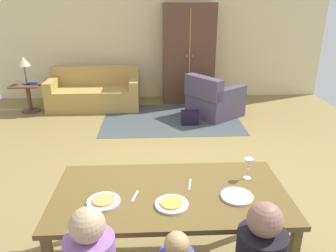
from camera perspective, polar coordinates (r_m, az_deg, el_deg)
The scene contains 20 objects.
ground_plane at distance 4.90m, azimuth -0.22°, elevation -5.33°, with size 7.42×6.29×0.02m, color olive.
back_wall at distance 7.61m, azimuth -1.34°, elevation 15.07°, with size 7.42×0.10×2.70m, color beige.
dining_table at distance 2.69m, azimuth 0.40°, elevation -12.61°, with size 1.85×0.94×0.76m.
plate_near_man at distance 2.58m, azimuth -11.11°, elevation -12.74°, with size 0.25×0.25×0.02m, color silver.
pizza_near_man at distance 2.57m, azimuth -11.13°, elevation -12.46°, with size 0.17×0.17×0.01m, color tan.
plate_near_child at distance 2.50m, azimuth 0.63°, elevation -13.43°, with size 0.25×0.25×0.02m, color white.
pizza_near_child at distance 2.49m, azimuth 0.64°, elevation -13.15°, with size 0.17×0.17×0.01m, color gold.
plate_near_woman at distance 2.64m, azimuth 11.86°, elevation -11.86°, with size 0.25×0.25×0.02m, color silver.
wine_glass at distance 2.85m, azimuth 13.78°, elevation -6.49°, with size 0.07×0.07×0.19m.
fork at distance 2.61m, azimuth -5.76°, elevation -12.01°, with size 0.02×0.15×0.01m, color silver.
knife at distance 2.75m, azimuth 3.80°, elevation -10.07°, with size 0.01×0.17×0.01m, color silver.
area_rug at distance 6.35m, azimuth 0.54°, elevation 1.26°, with size 2.60×1.80×0.01m, color #41494B.
couch at distance 7.18m, azimuth -12.58°, elevation 5.63°, with size 1.88×0.86×0.82m.
armchair at distance 6.51m, azimuth 7.87°, elevation 4.49°, with size 1.20×1.19×0.82m.
armoire at distance 7.31m, azimuth 3.53°, elevation 12.39°, with size 1.10×0.59×2.10m.
side_table at distance 7.25m, azimuth -23.05°, elevation 5.19°, with size 0.56×0.56×0.58m.
table_lamp at distance 7.12m, azimuth -23.79°, elevation 10.06°, with size 0.26×0.26×0.54m.
book_lower at distance 7.10m, azimuth -21.79°, elevation 6.87°, with size 0.22×0.16×0.03m, color maroon.
book_upper at distance 7.12m, azimuth -22.35°, elevation 7.06°, with size 0.22×0.16×0.03m, color #254A87.
handbag at distance 6.06m, azimuth 3.84°, elevation 1.45°, with size 0.32×0.16×0.26m, color black.
Camera 1 is at (-0.19, -3.83, 2.20)m, focal length 35.15 mm.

